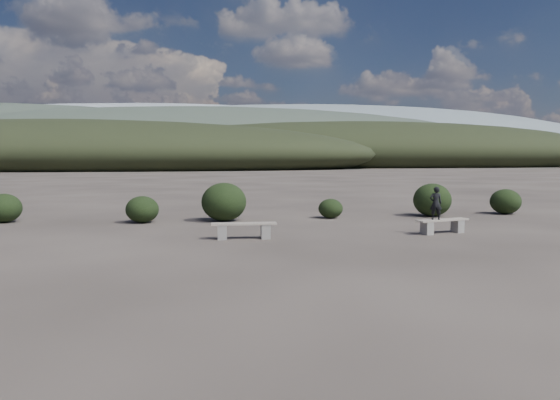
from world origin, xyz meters
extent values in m
plane|color=#322B26|center=(0.00, 0.00, 0.00)|extent=(1200.00, 1200.00, 0.00)
cube|color=slate|center=(-2.23, 4.24, 0.19)|extent=(0.25, 0.35, 0.39)
cube|color=slate|center=(-1.06, 4.20, 0.19)|extent=(0.25, 0.35, 0.39)
cube|color=gray|center=(-1.65, 4.22, 0.41)|extent=(1.76, 0.41, 0.05)
cube|color=slate|center=(3.56, 4.30, 0.19)|extent=(0.31, 0.38, 0.37)
cube|color=slate|center=(4.63, 4.61, 0.19)|extent=(0.31, 0.38, 0.37)
cube|color=gray|center=(4.09, 4.45, 0.39)|extent=(1.70, 0.79, 0.05)
imported|color=black|center=(3.85, 4.38, 0.89)|extent=(0.38, 0.29, 0.94)
ellipsoid|color=black|center=(-4.75, 8.32, 0.45)|extent=(1.10, 1.10, 0.90)
ellipsoid|color=black|center=(-2.01, 8.42, 0.66)|extent=(1.54, 1.54, 1.32)
ellipsoid|color=black|center=(1.82, 8.76, 0.35)|extent=(0.88, 0.88, 0.70)
ellipsoid|color=black|center=(5.71, 8.86, 0.61)|extent=(1.40, 1.40, 1.22)
ellipsoid|color=black|center=(8.86, 9.22, 0.48)|extent=(1.16, 1.16, 0.97)
ellipsoid|color=black|center=(-9.36, 9.04, 0.49)|extent=(1.15, 1.15, 0.98)
ellipsoid|color=black|center=(-25.00, 90.00, 2.70)|extent=(110.00, 40.00, 12.00)
ellipsoid|color=black|center=(35.00, 110.00, 3.15)|extent=(120.00, 44.00, 14.00)
ellipsoid|color=#313B30|center=(0.00, 160.00, 5.40)|extent=(190.00, 64.00, 24.00)
ellipsoid|color=slate|center=(70.00, 300.00, 9.90)|extent=(340.00, 110.00, 44.00)
ellipsoid|color=gray|center=(-30.00, 400.00, 12.60)|extent=(460.00, 140.00, 56.00)
camera|label=1|loc=(-2.74, -10.32, 2.20)|focal=35.00mm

